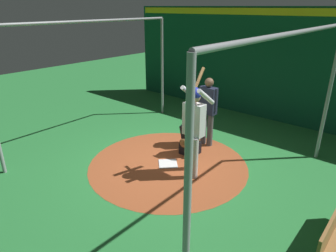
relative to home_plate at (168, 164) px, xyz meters
name	(u,v)px	position (x,y,z in m)	size (l,w,h in m)	color
ground_plane	(168,164)	(0.00, 0.00, -0.01)	(25.95, 25.95, 0.00)	#287A38
dirt_circle	(168,164)	(0.00, 0.00, -0.01)	(3.63, 3.63, 0.01)	#9E4C28
home_plate	(168,164)	(0.00, 0.00, 0.00)	(0.42, 0.42, 0.01)	white
batter	(194,122)	(-0.06, 0.65, 1.18)	(0.68, 0.49, 2.24)	#BCBCC0
catcher	(189,140)	(-0.72, 0.07, 0.38)	(0.58, 0.40, 0.99)	black
umpire	(208,108)	(-1.46, 0.07, 0.99)	(0.22, 0.49, 1.77)	#4C4C51
back_wall	(260,64)	(-4.44, 0.00, 1.70)	(0.22, 9.95, 3.39)	#0F472D
cage_frame	(168,73)	(0.00, 0.00, 2.12)	(5.30, 5.05, 3.08)	gray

